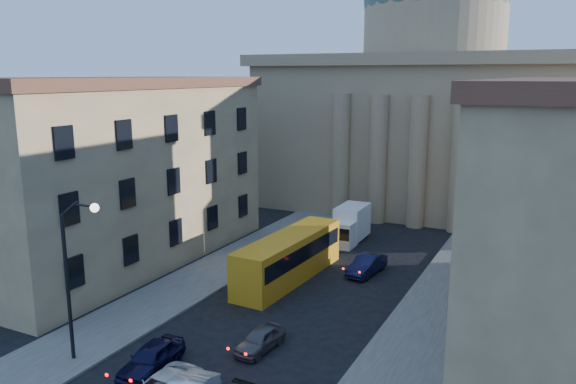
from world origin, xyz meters
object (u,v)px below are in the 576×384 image
at_px(car_left_near, 151,358).
at_px(box_truck, 349,225).
at_px(street_lamp, 73,267).
at_px(city_bus, 289,256).

xyz_separation_m(car_left_near, box_truck, (0.92, 26.12, 0.76)).
bearing_deg(car_left_near, box_truck, 82.81).
height_order(street_lamp, city_bus, street_lamp).
relative_size(street_lamp, car_left_near, 2.03).
distance_m(street_lamp, car_left_near, 6.10).
bearing_deg(street_lamp, box_truck, 79.79).
relative_size(street_lamp, box_truck, 1.53).
distance_m(street_lamp, box_truck, 27.78).
bearing_deg(street_lamp, car_left_near, 13.67).
xyz_separation_m(street_lamp, city_bus, (4.29, 16.03, -3.48)).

